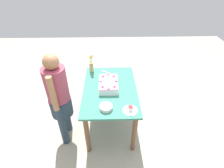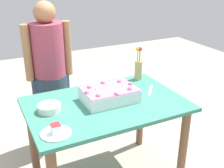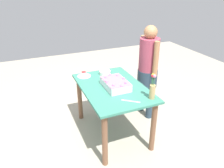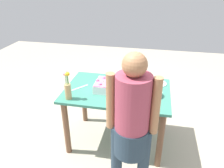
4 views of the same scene
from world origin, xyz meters
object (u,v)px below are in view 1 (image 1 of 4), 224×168
serving_plate_with_slice (130,110)px  fruit_bowl (106,107)px  person_standing (59,96)px  cake_knife (107,73)px  sheet_cake (108,84)px  flower_vase (91,65)px

serving_plate_with_slice → fruit_bowl: 0.32m
serving_plate_with_slice → person_standing: 1.00m
cake_knife → fruit_bowl: bearing=127.8°
cake_knife → sheet_cake: bearing=131.8°
serving_plate_with_slice → cake_knife: (0.93, 0.30, -0.02)m
flower_vase → person_standing: (-0.74, 0.40, -0.05)m
person_standing → flower_vase: bearing=61.8°
serving_plate_with_slice → cake_knife: size_ratio=0.88×
serving_plate_with_slice → cake_knife: serving_plate_with_slice is taller
flower_vase → cake_knife: bearing=-97.6°
flower_vase → fruit_bowl: bearing=-164.8°
sheet_cake → flower_vase: bearing=33.1°
sheet_cake → fruit_bowl: sheet_cake is taller
sheet_cake → serving_plate_with_slice: 0.59m
flower_vase → fruit_bowl: 0.96m
cake_knife → person_standing: 0.98m
flower_vase → serving_plate_with_slice: bearing=-149.4°
flower_vase → fruit_bowl: flower_vase is taller
fruit_bowl → cake_knife: bearing=-1.2°
flower_vase → fruit_bowl: size_ratio=1.89×
flower_vase → sheet_cake: bearing=-146.9°
cake_knife → flower_vase: flower_vase is taller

